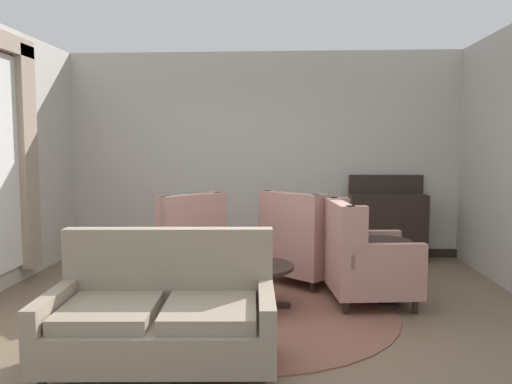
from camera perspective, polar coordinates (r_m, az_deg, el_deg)
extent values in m
plane|color=brown|center=(4.80, -0.87, -14.46)|extent=(8.23, 8.23, 0.00)
cube|color=#BCB7AD|center=(7.45, 0.72, 4.21)|extent=(5.89, 0.08, 2.96)
cube|color=black|center=(7.56, 0.69, -6.64)|extent=(5.73, 0.03, 0.12)
cylinder|color=brown|center=(5.08, -0.62, -13.26)|extent=(2.84, 2.84, 0.01)
cube|color=tan|center=(6.66, -24.25, 3.51)|extent=(0.10, 0.32, 2.64)
cylinder|color=black|center=(5.05, -0.22, -8.39)|extent=(0.79, 0.79, 0.04)
cylinder|color=black|center=(5.10, -0.22, -10.60)|extent=(0.10, 0.10, 0.37)
cube|color=black|center=(5.16, 2.29, -12.64)|extent=(0.28, 0.07, 0.07)
cube|color=black|center=(5.34, -1.53, -12.02)|extent=(0.21, 0.26, 0.07)
cube|color=black|center=(5.00, -1.85, -13.23)|extent=(0.21, 0.26, 0.07)
cylinder|color=beige|center=(5.03, 0.12, -8.10)|extent=(0.11, 0.11, 0.02)
ellipsoid|color=beige|center=(5.01, 0.12, -6.87)|extent=(0.19, 0.19, 0.20)
cylinder|color=beige|center=(4.98, 0.12, -5.11)|extent=(0.09, 0.09, 0.11)
torus|color=beige|center=(4.97, 0.12, -4.47)|extent=(0.14, 0.14, 0.02)
cube|color=gray|center=(3.81, -10.60, -15.50)|extent=(1.66, 0.98, 0.27)
cube|color=gray|center=(4.04, -9.75, -8.04)|extent=(1.62, 0.24, 0.57)
cube|color=gray|center=(3.79, -16.17, -12.78)|extent=(0.68, 0.73, 0.10)
cube|color=gray|center=(3.67, -5.17, -13.22)|extent=(0.68, 0.73, 0.10)
cube|color=gray|center=(3.90, -21.95, -11.82)|extent=(0.16, 0.79, 0.19)
cube|color=gray|center=(3.63, 1.20, -12.67)|extent=(0.16, 0.79, 0.19)
cylinder|color=black|center=(4.39, -19.12, -15.74)|extent=(0.06, 0.06, 0.14)
cylinder|color=black|center=(4.17, 0.38, -16.57)|extent=(0.06, 0.06, 0.14)
cube|color=tan|center=(6.04, -8.68, -7.63)|extent=(1.14, 1.15, 0.28)
cube|color=tan|center=(5.65, -6.92, -3.61)|extent=(0.66, 0.62, 0.67)
cube|color=tan|center=(5.89, -4.64, -2.44)|extent=(0.21, 0.22, 0.51)
cube|color=tan|center=(5.55, -10.35, -2.99)|extent=(0.21, 0.22, 0.51)
cube|color=tan|center=(6.20, -6.28, -4.91)|extent=(0.58, 0.62, 0.22)
cube|color=tan|center=(5.87, -11.79, -5.57)|extent=(0.58, 0.62, 0.22)
cylinder|color=black|center=(6.52, -7.88, -8.53)|extent=(0.06, 0.06, 0.14)
cylinder|color=black|center=(6.24, -12.72, -9.25)|extent=(0.06, 0.06, 0.14)
cylinder|color=black|center=(5.96, -4.38, -9.82)|extent=(0.06, 0.06, 0.14)
cylinder|color=black|center=(5.65, -9.55, -10.73)|extent=(0.06, 0.06, 0.14)
cube|color=tan|center=(5.40, 12.83, -9.06)|extent=(0.92, 0.93, 0.31)
cube|color=tan|center=(5.22, 9.25, -4.35)|extent=(0.23, 0.86, 0.60)
cube|color=tan|center=(4.87, 11.23, -4.21)|extent=(0.21, 0.12, 0.46)
cube|color=tan|center=(5.59, 9.35, -2.97)|extent=(0.21, 0.12, 0.46)
cube|color=tan|center=(5.00, 14.63, -6.99)|extent=(0.74, 0.18, 0.24)
cube|color=tan|center=(5.70, 12.34, -5.44)|extent=(0.74, 0.18, 0.24)
cylinder|color=black|center=(5.25, 17.46, -12.16)|extent=(0.06, 0.06, 0.14)
cylinder|color=black|center=(5.87, 15.08, -10.23)|extent=(0.06, 0.06, 0.14)
cylinder|color=black|center=(5.06, 10.09, -12.67)|extent=(0.06, 0.06, 0.14)
cylinder|color=black|center=(5.70, 8.50, -10.58)|extent=(0.06, 0.06, 0.14)
cube|color=tan|center=(6.13, 6.00, -7.31)|extent=(1.22, 1.22, 0.30)
cube|color=tan|center=(5.75, 3.71, -3.32)|extent=(0.72, 0.65, 0.65)
cube|color=tan|center=(5.59, 7.17, -2.80)|extent=(0.21, 0.22, 0.49)
cube|color=tan|center=(6.05, 1.63, -2.15)|extent=(0.21, 0.22, 0.49)
cube|color=tan|center=(5.91, 9.12, -5.43)|extent=(0.60, 0.67, 0.19)
cube|color=tan|center=(6.35, 3.70, -4.63)|extent=(0.60, 0.67, 0.19)
cylinder|color=black|center=(6.29, 10.52, -9.10)|extent=(0.06, 0.06, 0.14)
cylinder|color=black|center=(6.66, 5.68, -8.21)|extent=(0.06, 0.06, 0.14)
cylinder|color=black|center=(5.70, 6.35, -10.54)|extent=(0.06, 0.06, 0.14)
cylinder|color=black|center=(6.12, 1.31, -9.42)|extent=(0.06, 0.06, 0.14)
cylinder|color=black|center=(5.34, 14.14, -5.42)|extent=(0.57, 0.57, 0.03)
cylinder|color=black|center=(5.41, 14.06, -8.86)|extent=(0.07, 0.07, 0.63)
cylinder|color=black|center=(5.48, 13.99, -11.86)|extent=(0.37, 0.37, 0.04)
cube|color=black|center=(7.37, 14.54, -3.49)|extent=(1.05, 0.39, 0.84)
cube|color=black|center=(7.48, 14.38, 0.88)|extent=(1.05, 0.04, 0.26)
cube|color=black|center=(7.24, 10.96, -7.36)|extent=(0.06, 0.06, 0.10)
cube|color=black|center=(7.43, 18.30, -7.21)|extent=(0.06, 0.06, 0.10)
cube|color=black|center=(7.52, 10.66, -6.87)|extent=(0.06, 0.06, 0.10)
cube|color=black|center=(7.70, 17.74, -6.75)|extent=(0.06, 0.06, 0.10)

